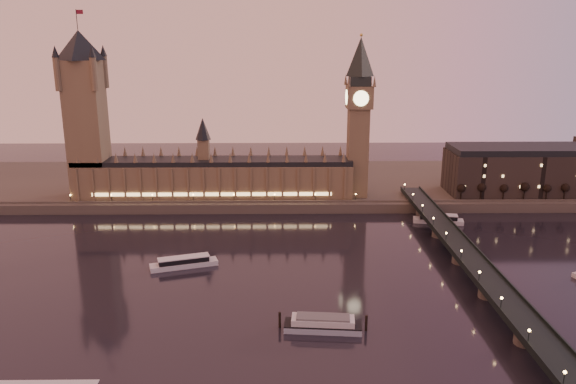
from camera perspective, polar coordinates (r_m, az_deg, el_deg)
name	(u,v)px	position (r m, az deg, el deg)	size (l,w,h in m)	color
ground	(273,280)	(260.46, -1.58, -8.91)	(700.00, 700.00, 0.00)	black
far_embankment	(316,184)	(416.48, 2.85, 0.86)	(560.00, 130.00, 6.00)	#423D35
palace_of_westminster	(214,173)	(371.07, -7.57, 1.92)	(180.00, 26.62, 52.00)	brown
victoria_tower	(85,106)	(381.52, -19.93, 8.24)	(31.68, 31.68, 118.00)	brown
big_ben	(359,108)	(364.46, 7.21, 8.44)	(17.68, 17.68, 104.00)	brown
westminster_bridge	(472,268)	(272.68, 18.20, -7.31)	(13.20, 260.00, 15.30)	black
city_block	(562,168)	(423.50, 26.09, 2.22)	(155.00, 45.00, 34.00)	black
bare_tree_0	(459,188)	(376.35, 16.95, 0.44)	(5.61, 5.61, 11.40)	black
bare_tree_1	(480,187)	(380.82, 18.95, 0.44)	(5.61, 5.61, 11.40)	black
bare_tree_2	(502,187)	(385.74, 20.90, 0.44)	(5.61, 5.61, 11.40)	black
bare_tree_3	(523,187)	(391.10, 22.80, 0.44)	(5.61, 5.61, 11.40)	black
bare_tree_4	(545,187)	(396.87, 24.64, 0.44)	(5.61, 5.61, 11.40)	black
bare_tree_5	(566,187)	(403.05, 26.44, 0.44)	(5.61, 5.61, 11.40)	black
cruise_boat_a	(184,262)	(278.08, -10.53, -7.05)	(32.91, 16.31, 5.17)	silver
cruise_boat_b	(438,219)	(348.47, 15.02, -2.67)	(29.98, 12.67, 5.38)	silver
moored_barge	(323,324)	(218.48, 3.57, -13.22)	(33.72, 10.84, 6.21)	#99ACC3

